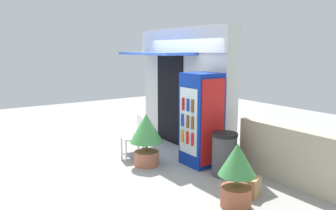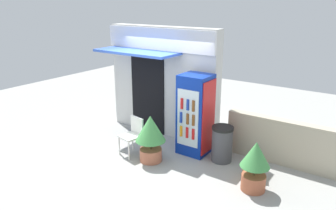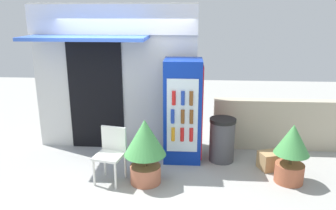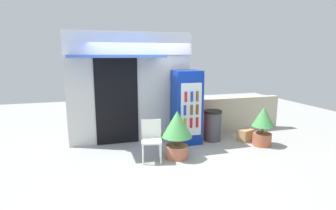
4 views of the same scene
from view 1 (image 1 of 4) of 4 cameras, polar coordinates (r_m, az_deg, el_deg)
ground at (r=7.26m, az=-4.76°, el=-8.88°), size 16.00×16.00×0.00m
storefront_building at (r=7.91m, az=2.68°, el=3.45°), size 3.11×1.18×2.77m
drink_cooler at (r=6.61m, az=5.70°, el=-2.47°), size 0.68×0.69×1.84m
plastic_chair at (r=7.14m, az=-5.52°, el=-5.01°), size 0.50×0.51×0.86m
potted_plant_near_shop at (r=6.61m, az=-3.72°, el=-5.04°), size 0.66×0.66×1.05m
potted_plant_curbside at (r=5.02m, az=11.68°, el=-10.96°), size 0.55×0.55×0.97m
trash_bin at (r=6.22m, az=9.59°, el=-8.28°), size 0.47×0.47×0.80m
stone_boundary_wall at (r=5.96m, az=21.81°, el=-8.69°), size 2.51×0.23×0.99m
cardboard_box at (r=5.58m, az=13.33°, el=-13.26°), size 0.45×0.41×0.30m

